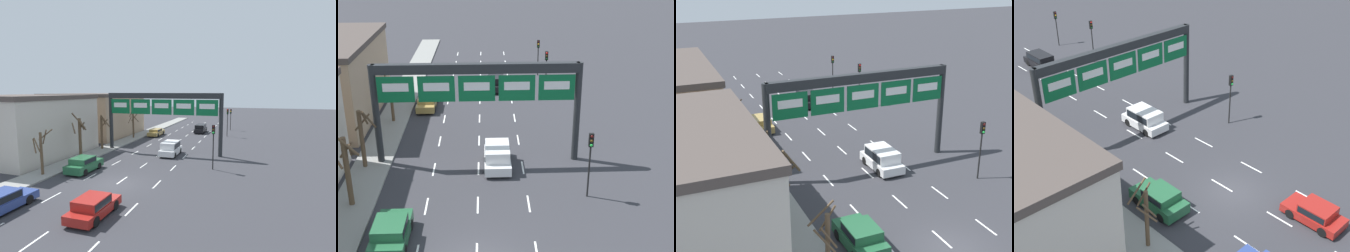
# 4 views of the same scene
# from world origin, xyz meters

# --- Properties ---
(ground_plane) EXTENTS (220.00, 220.00, 0.00)m
(ground_plane) POSITION_xyz_m (0.00, 0.00, 0.00)
(ground_plane) COLOR #333338
(lane_dashes) EXTENTS (6.72, 67.00, 0.01)m
(lane_dashes) POSITION_xyz_m (-0.00, 13.50, 0.01)
(lane_dashes) COLOR white
(lane_dashes) RESTS_ON ground_plane
(sign_gantry) EXTENTS (15.31, 0.70, 7.68)m
(sign_gantry) POSITION_xyz_m (0.00, 12.26, 5.97)
(sign_gantry) COLOR #232628
(sign_gantry) RESTS_ON ground_plane
(suv_black) EXTENTS (1.84, 4.64, 1.60)m
(suv_black) POSITION_xyz_m (1.77, 29.96, 0.89)
(suv_black) COLOR black
(suv_black) RESTS_ON ground_plane
(car_gold) EXTENTS (1.80, 4.65, 1.28)m
(car_gold) POSITION_xyz_m (-5.19, 24.13, 0.69)
(car_gold) COLOR #A88947
(car_gold) RESTS_ON ground_plane
(suv_white) EXTENTS (1.97, 4.12, 1.72)m
(suv_white) POSITION_xyz_m (1.42, 11.27, 0.95)
(suv_white) COLOR silver
(suv_white) RESTS_ON ground_plane
(car_green) EXTENTS (1.96, 4.02, 1.50)m
(car_green) POSITION_xyz_m (-4.81, 2.22, 0.80)
(car_green) COLOR #235B38
(car_green) RESTS_ON ground_plane
(traffic_light_near_gantry) EXTENTS (0.30, 0.35, 4.31)m
(traffic_light_near_gantry) POSITION_xyz_m (6.98, 34.93, 3.09)
(traffic_light_near_gantry) COLOR black
(traffic_light_near_gantry) RESTS_ON ground_plane
(traffic_light_mid_block) EXTENTS (0.30, 0.35, 4.57)m
(traffic_light_mid_block) POSITION_xyz_m (7.27, 6.74, 3.26)
(traffic_light_mid_block) COLOR black
(traffic_light_mid_block) RESTS_ON ground_plane
(traffic_light_far_end) EXTENTS (0.30, 0.35, 4.85)m
(traffic_light_far_end) POSITION_xyz_m (6.98, 27.13, 3.46)
(traffic_light_far_end) COLOR black
(traffic_light_far_end) RESTS_ON ground_plane
(tree_bare_closest) EXTENTS (1.64, 1.68, 4.71)m
(tree_bare_closest) POSITION_xyz_m (-8.35, 11.51, 2.65)
(tree_bare_closest) COLOR brown
(tree_bare_closest) RESTS_ON sidewalk_left
(tree_bare_second) EXTENTS (1.67, 1.61, 4.64)m
(tree_bare_second) POSITION_xyz_m (-7.94, 20.49, 2.56)
(tree_bare_second) COLOR brown
(tree_bare_second) RESTS_ON sidewalk_left
(tree_bare_third) EXTENTS (2.04, 1.60, 5.38)m
(tree_bare_third) POSITION_xyz_m (-8.03, 6.20, 2.87)
(tree_bare_third) COLOR brown
(tree_bare_third) RESTS_ON sidewalk_left
(tree_bare_furthest) EXTENTS (1.54, 1.70, 4.25)m
(tree_bare_furthest) POSITION_xyz_m (-7.77, -0.03, 2.45)
(tree_bare_furthest) COLOR brown
(tree_bare_furthest) RESTS_ON sidewalk_left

